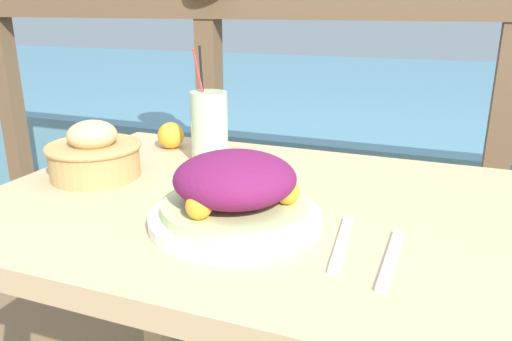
{
  "coord_description": "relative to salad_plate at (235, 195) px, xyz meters",
  "views": [
    {
      "loc": [
        0.31,
        -0.79,
        1.07
      ],
      "look_at": [
        0.0,
        -0.01,
        0.8
      ],
      "focal_mm": 35.0,
      "sensor_mm": 36.0,
      "label": 1
    }
  ],
  "objects": [
    {
      "name": "railing_fence",
      "position": [
        -0.01,
        0.85,
        0.01
      ],
      "size": [
        2.8,
        0.08,
        1.12
      ],
      "color": "brown",
      "rests_on": "ground_plane"
    },
    {
      "name": "fork",
      "position": [
        0.18,
        -0.01,
        -0.05
      ],
      "size": [
        0.03,
        0.18,
        0.0
      ],
      "color": "silver",
      "rests_on": "patio_table"
    },
    {
      "name": "orange_near_basket",
      "position": [
        -0.33,
        0.36,
        -0.02
      ],
      "size": [
        0.06,
        0.06,
        0.06
      ],
      "color": "#F9A328",
      "rests_on": "patio_table"
    },
    {
      "name": "drink_glass",
      "position": [
        -0.19,
        0.3,
        0.03
      ],
      "size": [
        0.08,
        0.08,
        0.25
      ],
      "color": "beige",
      "rests_on": "patio_table"
    },
    {
      "name": "bread_basket",
      "position": [
        -0.36,
        0.11,
        -0.0
      ],
      "size": [
        0.19,
        0.19,
        0.12
      ],
      "color": "tan",
      "rests_on": "patio_table"
    },
    {
      "name": "sea_backdrop",
      "position": [
        -0.01,
        3.35,
        -0.54
      ],
      "size": [
        12.0,
        4.0,
        0.5
      ],
      "color": "#568EA8",
      "rests_on": "ground_plane"
    },
    {
      "name": "patio_table",
      "position": [
        -0.01,
        0.11,
        -0.17
      ],
      "size": [
        0.99,
        0.72,
        0.74
      ],
      "color": "tan",
      "rests_on": "ground_plane"
    },
    {
      "name": "salad_plate",
      "position": [
        0.0,
        0.0,
        0.0
      ],
      "size": [
        0.28,
        0.28,
        0.12
      ],
      "color": "white",
      "rests_on": "patio_table"
    },
    {
      "name": "knife",
      "position": [
        0.25,
        -0.03,
        -0.05
      ],
      "size": [
        0.02,
        0.18,
        0.0
      ],
      "color": "silver",
      "rests_on": "patio_table"
    }
  ]
}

